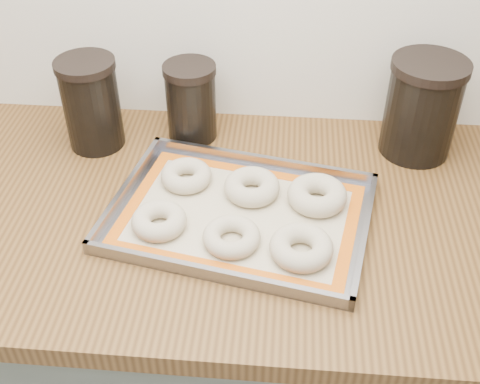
# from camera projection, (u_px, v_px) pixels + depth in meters

# --- Properties ---
(cabinet) EXTENTS (3.00, 0.65, 0.86)m
(cabinet) POSITION_uv_depth(u_px,v_px,m) (269.00, 360.00, 1.41)
(cabinet) COLOR slate
(cabinet) RESTS_ON floor
(countertop) EXTENTS (3.06, 0.68, 0.04)m
(countertop) POSITION_uv_depth(u_px,v_px,m) (276.00, 218.00, 1.13)
(countertop) COLOR brown
(countertop) RESTS_ON cabinet
(baking_tray) EXTENTS (0.51, 0.41, 0.03)m
(baking_tray) POSITION_uv_depth(u_px,v_px,m) (240.00, 214.00, 1.10)
(baking_tray) COLOR gray
(baking_tray) RESTS_ON countertop
(baking_mat) EXTENTS (0.47, 0.37, 0.00)m
(baking_mat) POSITION_uv_depth(u_px,v_px,m) (240.00, 215.00, 1.10)
(baking_mat) COLOR #C6B793
(baking_mat) RESTS_ON baking_tray
(bagel_front_left) EXTENTS (0.12, 0.12, 0.03)m
(bagel_front_left) POSITION_uv_depth(u_px,v_px,m) (159.00, 221.00, 1.06)
(bagel_front_left) COLOR beige
(bagel_front_left) RESTS_ON baking_mat
(bagel_front_mid) EXTENTS (0.11, 0.11, 0.03)m
(bagel_front_mid) POSITION_uv_depth(u_px,v_px,m) (232.00, 237.00, 1.03)
(bagel_front_mid) COLOR beige
(bagel_front_mid) RESTS_ON baking_mat
(bagel_front_right) EXTENTS (0.12, 0.12, 0.04)m
(bagel_front_right) POSITION_uv_depth(u_px,v_px,m) (301.00, 247.00, 1.01)
(bagel_front_right) COLOR beige
(bagel_front_right) RESTS_ON baking_mat
(bagel_back_left) EXTENTS (0.11, 0.11, 0.03)m
(bagel_back_left) POSITION_uv_depth(u_px,v_px,m) (186.00, 176.00, 1.16)
(bagel_back_left) COLOR beige
(bagel_back_left) RESTS_ON baking_mat
(bagel_back_mid) EXTENTS (0.14, 0.14, 0.04)m
(bagel_back_mid) POSITION_uv_depth(u_px,v_px,m) (252.00, 187.00, 1.13)
(bagel_back_mid) COLOR beige
(bagel_back_mid) RESTS_ON baking_mat
(bagel_back_right) EXTENTS (0.11, 0.11, 0.04)m
(bagel_back_right) POSITION_uv_depth(u_px,v_px,m) (317.00, 195.00, 1.11)
(bagel_back_right) COLOR beige
(bagel_back_right) RESTS_ON baking_mat
(canister_left) EXTENTS (0.12, 0.12, 0.19)m
(canister_left) POSITION_uv_depth(u_px,v_px,m) (91.00, 103.00, 1.22)
(canister_left) COLOR black
(canister_left) RESTS_ON countertop
(canister_mid) EXTENTS (0.11, 0.11, 0.17)m
(canister_mid) POSITION_uv_depth(u_px,v_px,m) (191.00, 102.00, 1.25)
(canister_mid) COLOR black
(canister_mid) RESTS_ON countertop
(canister_right) EXTENTS (0.15, 0.15, 0.20)m
(canister_right) POSITION_uv_depth(u_px,v_px,m) (422.00, 108.00, 1.20)
(canister_right) COLOR black
(canister_right) RESTS_ON countertop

